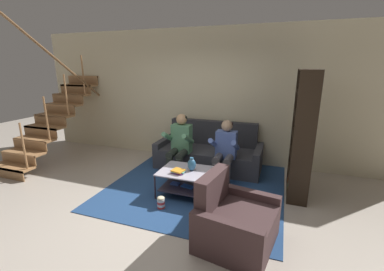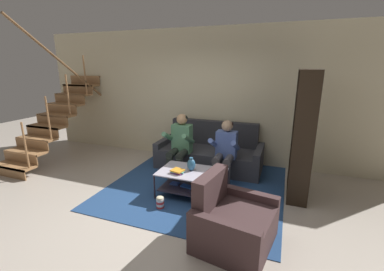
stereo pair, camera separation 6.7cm
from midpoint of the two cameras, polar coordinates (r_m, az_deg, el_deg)
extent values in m
plane|color=#B9AEA0|center=(4.06, -7.92, -16.18)|extent=(16.80, 16.80, 0.00)
cube|color=beige|center=(5.79, 2.85, 8.71)|extent=(8.40, 0.12, 2.90)
cube|color=#AA774A|center=(6.21, -35.36, -5.72)|extent=(0.93, 0.29, 0.04)
cube|color=#956941|center=(6.17, -36.25, -6.82)|extent=(0.93, 0.02, 0.21)
cube|color=#AA774A|center=(6.31, -33.55, -3.16)|extent=(0.93, 0.29, 0.04)
cube|color=#956941|center=(6.25, -34.40, -4.23)|extent=(0.93, 0.02, 0.21)
cube|color=#AA774A|center=(6.42, -31.80, -0.69)|extent=(0.93, 0.29, 0.04)
cube|color=#956941|center=(6.36, -32.62, -1.72)|extent=(0.93, 0.02, 0.21)
cube|color=#AA774A|center=(6.55, -30.12, 1.69)|extent=(0.93, 0.29, 0.04)
cube|color=#956941|center=(6.49, -30.91, 0.70)|extent=(0.93, 0.02, 0.21)
cube|color=#AA774A|center=(6.70, -28.51, 3.97)|extent=(0.93, 0.29, 0.04)
cube|color=#956941|center=(6.63, -29.27, 3.03)|extent=(0.93, 0.02, 0.21)
cube|color=#AA774A|center=(6.86, -26.96, 6.14)|extent=(0.93, 0.29, 0.04)
cube|color=#956941|center=(6.78, -27.69, 5.25)|extent=(0.93, 0.02, 0.21)
cube|color=#AA774A|center=(7.04, -25.48, 8.21)|extent=(0.93, 0.29, 0.04)
cube|color=#956941|center=(6.95, -26.17, 7.37)|extent=(0.93, 0.02, 0.21)
cube|color=#AA774A|center=(7.23, -24.05, 10.16)|extent=(0.93, 0.29, 0.04)
cube|color=#956941|center=(7.14, -24.72, 9.37)|extent=(0.93, 0.02, 0.21)
cube|color=#AA774A|center=(7.43, -22.69, 12.01)|extent=(0.93, 0.29, 0.04)
cube|color=#956941|center=(7.33, -23.33, 11.26)|extent=(0.93, 0.02, 0.21)
cube|color=#AA774A|center=(7.64, -21.38, 13.75)|extent=(0.93, 0.29, 0.04)
cube|color=#956941|center=(7.54, -21.99, 13.05)|extent=(0.93, 0.02, 0.21)
cylinder|color=#AA774A|center=(5.74, -33.62, -2.02)|extent=(0.04, 0.04, 0.90)
cylinder|color=#AA774A|center=(6.00, -29.87, 3.24)|extent=(0.04, 0.04, 0.90)
cylinder|color=#AA774A|center=(6.33, -26.44, 7.99)|extent=(0.04, 0.04, 0.90)
cylinder|color=#AA774A|center=(6.72, -23.31, 12.21)|extent=(0.04, 0.04, 0.90)
cylinder|color=#AA774A|center=(7.15, -20.46, 15.92)|extent=(0.04, 0.04, 0.90)
cylinder|color=brown|center=(6.40, -26.11, 13.09)|extent=(0.05, 2.63, 1.90)
cube|color=#36383F|center=(5.47, 3.31, -5.05)|extent=(1.91, 0.92, 0.43)
cube|color=#2E2F35|center=(5.67, 4.43, 0.67)|extent=(1.91, 0.18, 0.52)
cube|color=#36383F|center=(5.80, -6.43, -3.30)|extent=(0.13, 0.92, 0.55)
cube|color=#36383F|center=(5.28, 14.08, -5.59)|extent=(0.13, 0.92, 0.55)
cylinder|color=#262C26|center=(4.98, -5.37, -7.19)|extent=(0.14, 0.14, 0.43)
cylinder|color=#262C26|center=(4.91, -3.23, -7.51)|extent=(0.14, 0.14, 0.43)
cylinder|color=#262C26|center=(5.04, -4.59, -3.79)|extent=(0.14, 0.42, 0.14)
cylinder|color=#262C26|center=(4.97, -2.48, -4.06)|extent=(0.14, 0.42, 0.14)
cube|color=#518862|center=(5.12, -2.67, -0.65)|extent=(0.38, 0.22, 0.57)
cylinder|color=#518862|center=(5.02, -5.61, -0.35)|extent=(0.09, 0.49, 0.31)
cylinder|color=#518862|center=(4.87, -1.26, -0.78)|extent=(0.09, 0.49, 0.31)
sphere|color=tan|center=(5.02, -2.73, 3.61)|extent=(0.21, 0.21, 0.21)
ellipsoid|color=black|center=(5.04, -2.65, 3.95)|extent=(0.21, 0.21, 0.13)
cylinder|color=#4F4C51|center=(4.70, 4.82, -8.61)|extent=(0.14, 0.14, 0.43)
cylinder|color=#4F4C51|center=(4.66, 7.22, -8.90)|extent=(0.14, 0.14, 0.43)
cylinder|color=#4F4C51|center=(4.76, 5.44, -4.98)|extent=(0.14, 0.42, 0.14)
cylinder|color=#4F4C51|center=(4.72, 7.80, -5.24)|extent=(0.14, 0.42, 0.14)
cube|color=#5069B2|center=(4.87, 7.25, -1.95)|extent=(0.38, 0.22, 0.51)
cylinder|color=#5069B2|center=(4.73, 4.39, -1.74)|extent=(0.09, 0.49, 0.31)
cylinder|color=#5069B2|center=(4.65, 9.24, -2.21)|extent=(0.09, 0.49, 0.31)
sphere|color=tan|center=(4.77, 7.39, 2.17)|extent=(0.21, 0.21, 0.21)
ellipsoid|color=black|center=(4.79, 7.45, 2.53)|extent=(0.21, 0.21, 0.13)
cube|color=#B9B3C5|center=(4.25, -0.33, -8.09)|extent=(1.08, 0.69, 0.02)
cube|color=#362F3E|center=(4.37, -0.32, -11.37)|extent=(1.00, 0.63, 0.02)
cylinder|color=#2F252E|center=(4.27, -8.69, -11.27)|extent=(0.03, 0.03, 0.43)
cylinder|color=#2F252E|center=(3.92, 5.48, -13.66)|extent=(0.03, 0.03, 0.43)
cylinder|color=#2F252E|center=(4.80, -4.98, -8.03)|extent=(0.03, 0.03, 0.43)
cylinder|color=#2F252E|center=(4.50, 7.57, -9.77)|extent=(0.03, 0.03, 0.43)
cube|color=#3756A9|center=(4.45, -4.22, -10.62)|extent=(0.15, 0.12, 0.02)
cube|color=blue|center=(4.34, -1.43, -11.27)|extent=(0.23, 0.14, 0.02)
cube|color=purple|center=(4.31, 2.39, -11.39)|extent=(0.22, 0.16, 0.03)
cube|color=navy|center=(4.90, 1.33, -10.20)|extent=(3.00, 3.26, 0.01)
cube|color=slate|center=(4.89, 1.33, -10.18)|extent=(1.65, 1.79, 0.00)
ellipsoid|color=#2D6188|center=(4.25, -0.52, -6.49)|extent=(0.14, 0.14, 0.20)
cylinder|color=#2D6188|center=(4.22, -0.53, -5.23)|extent=(0.06, 0.06, 0.04)
cube|color=#83398F|center=(4.19, -3.61, -8.23)|extent=(0.20, 0.15, 0.02)
cube|color=teal|center=(4.18, -3.48, -8.00)|extent=(0.22, 0.15, 0.02)
cube|color=orange|center=(4.18, -3.59, -7.75)|extent=(0.22, 0.21, 0.02)
cube|color=black|center=(5.03, 22.67, 1.66)|extent=(0.30, 0.02, 2.06)
cube|color=black|center=(4.06, 23.15, -1.42)|extent=(0.30, 0.02, 2.06)
cube|color=black|center=(4.55, 24.64, 0.12)|extent=(0.03, 1.01, 2.06)
cube|color=black|center=(4.89, 21.63, -11.34)|extent=(0.31, 0.98, 0.02)
cube|color=black|center=(4.75, 22.03, -7.73)|extent=(0.31, 0.98, 0.02)
cube|color=black|center=(4.64, 22.45, -3.82)|extent=(0.31, 0.98, 0.02)
cube|color=black|center=(4.54, 22.88, 0.28)|extent=(0.31, 0.98, 0.02)
cube|color=black|center=(4.47, 23.33, 4.53)|extent=(0.31, 0.98, 0.02)
cube|color=black|center=(4.43, 23.80, 8.89)|extent=(0.31, 0.98, 0.02)
cube|color=black|center=(4.41, 24.28, 13.18)|extent=(0.31, 0.98, 0.02)
cube|color=#832E8E|center=(5.25, 21.60, -8.07)|extent=(0.25, 0.05, 0.21)
cube|color=orange|center=(5.20, 21.57, -8.17)|extent=(0.24, 0.04, 0.23)
cube|color=orange|center=(5.17, 21.66, -8.44)|extent=(0.26, 0.04, 0.21)
cube|color=red|center=(5.12, 21.65, -8.75)|extent=(0.25, 0.05, 0.20)
cube|color=red|center=(5.06, 21.53, -8.88)|extent=(0.23, 0.05, 0.23)
cube|color=#3A8747|center=(5.01, 21.39, -9.19)|extent=(0.20, 0.03, 0.21)
cube|color=#31844D|center=(4.97, 21.52, -9.25)|extent=(0.22, 0.04, 0.24)
cube|color=#6E91AF|center=(4.93, 21.73, -9.24)|extent=(0.25, 0.03, 0.27)
cube|color=teal|center=(4.90, 21.70, -9.68)|extent=(0.25, 0.04, 0.23)
cube|color=gold|center=(4.87, 21.41, -10.10)|extent=(0.21, 0.03, 0.18)
cube|color=#412D2E|center=(3.33, 9.42, -19.51)|extent=(0.93, 0.81, 0.44)
cube|color=#412D2E|center=(3.22, 4.01, -11.74)|extent=(0.27, 0.70, 0.42)
cube|color=#412D2E|center=(3.00, 6.65, -22.66)|extent=(0.84, 0.25, 0.54)
cube|color=#412D2E|center=(3.63, 11.68, -15.58)|extent=(0.84, 0.25, 0.54)
cylinder|color=red|center=(4.11, -7.34, -15.47)|extent=(0.12, 0.12, 0.04)
cylinder|color=white|center=(4.09, -7.36, -15.00)|extent=(0.12, 0.12, 0.04)
cylinder|color=red|center=(4.07, -7.38, -14.52)|extent=(0.12, 0.12, 0.04)
cylinder|color=white|center=(4.05, -7.40, -14.03)|extent=(0.12, 0.12, 0.04)
ellipsoid|color=beige|center=(4.03, -7.42, -13.60)|extent=(0.11, 0.11, 0.04)
camera|label=1|loc=(0.03, -90.42, -0.12)|focal=24.00mm
camera|label=2|loc=(0.03, 89.58, 0.12)|focal=24.00mm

